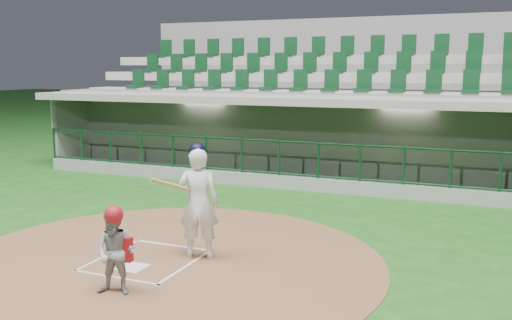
{
  "coord_description": "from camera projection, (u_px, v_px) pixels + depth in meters",
  "views": [
    {
      "loc": [
        5.12,
        -7.9,
        3.14
      ],
      "look_at": [
        0.74,
        2.6,
        1.3
      ],
      "focal_mm": 40.0,
      "sensor_mm": 36.0,
      "label": 1
    }
  ],
  "objects": [
    {
      "name": "catcher",
      "position": [
        116.0,
        251.0,
        7.9
      ],
      "size": [
        0.67,
        0.57,
        1.27
      ],
      "color": "#9A999F",
      "rests_on": "dirt_circle"
    },
    {
      "name": "seating_deck",
      "position": [
        330.0,
        119.0,
        19.36
      ],
      "size": [
        17.0,
        6.72,
        5.15
      ],
      "color": "slate",
      "rests_on": "ground"
    },
    {
      "name": "home_plate",
      "position": [
        132.0,
        268.0,
        9.0
      ],
      "size": [
        0.43,
        0.43,
        0.02
      ],
      "primitive_type": "cube",
      "color": "silver",
      "rests_on": "dirt_circle"
    },
    {
      "name": "batter",
      "position": [
        198.0,
        201.0,
        9.37
      ],
      "size": [
        0.93,
        0.95,
        1.94
      ],
      "color": "white",
      "rests_on": "dirt_circle"
    },
    {
      "name": "dugout_structure",
      "position": [
        305.0,
        144.0,
        16.59
      ],
      "size": [
        16.4,
        3.7,
        3.0
      ],
      "color": "slate",
      "rests_on": "ground"
    },
    {
      "name": "dirt_circle",
      "position": [
        166.0,
        261.0,
        9.35
      ],
      "size": [
        7.2,
        7.2,
        0.01
      ],
      "primitive_type": "cylinder",
      "color": "brown",
      "rests_on": "ground"
    },
    {
      "name": "batter_box_chalk",
      "position": [
        147.0,
        260.0,
        9.37
      ],
      "size": [
        1.55,
        1.8,
        0.01
      ],
      "color": "silver",
      "rests_on": "ground"
    },
    {
      "name": "ground",
      "position": [
        157.0,
        256.0,
        9.65
      ],
      "size": [
        120.0,
        120.0,
        0.0
      ],
      "primitive_type": "plane",
      "color": "#194D16",
      "rests_on": "ground"
    }
  ]
}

